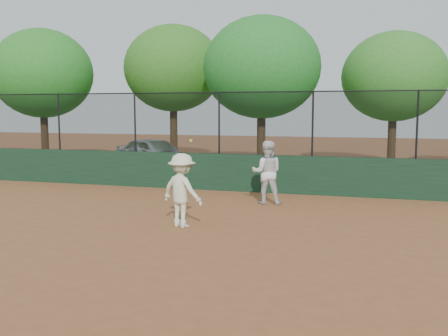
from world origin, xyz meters
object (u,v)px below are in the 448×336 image
(parked_car, at_px, (154,154))
(tree_3, at_px, (394,77))
(tree_0, at_px, (42,74))
(tree_2, at_px, (262,68))
(player_second, at_px, (267,172))
(tree_1, at_px, (173,69))
(player_main, at_px, (182,190))

(parked_car, height_order, tree_3, tree_3)
(parked_car, bearing_deg, tree_3, -44.50)
(parked_car, xyz_separation_m, tree_0, (-5.57, 0.08, 3.55))
(tree_2, bearing_deg, parked_car, -171.05)
(player_second, distance_m, tree_3, 10.22)
(tree_2, bearing_deg, player_second, -76.32)
(parked_car, relative_size, tree_3, 0.72)
(player_second, distance_m, tree_1, 11.80)
(player_second, height_order, tree_3, tree_3)
(parked_car, distance_m, tree_2, 5.88)
(parked_car, height_order, player_main, player_main)
(tree_0, xyz_separation_m, tree_3, (15.42, 2.76, -0.26))
(player_second, xyz_separation_m, tree_3, (3.59, 9.04, 3.13))
(tree_0, bearing_deg, tree_3, 10.16)
(tree_3, bearing_deg, player_main, -111.44)
(tree_0, bearing_deg, tree_1, 27.99)
(player_main, relative_size, tree_1, 0.30)
(player_second, relative_size, tree_0, 0.28)
(tree_2, bearing_deg, tree_3, 21.92)
(player_main, xyz_separation_m, tree_3, (4.84, 12.32, 3.19))
(parked_car, xyz_separation_m, tree_3, (9.85, 2.84, 3.29))
(tree_0, bearing_deg, tree_2, 3.62)
(player_main, bearing_deg, tree_0, 137.92)
(tree_3, bearing_deg, tree_0, -169.84)
(player_second, relative_size, player_main, 0.89)
(tree_1, relative_size, tree_2, 1.03)
(tree_1, bearing_deg, parked_car, -84.79)
(player_main, relative_size, tree_2, 0.31)
(player_main, height_order, tree_0, tree_0)
(tree_2, height_order, tree_3, tree_2)
(tree_3, bearing_deg, parked_car, -163.90)
(player_second, bearing_deg, tree_3, -122.26)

